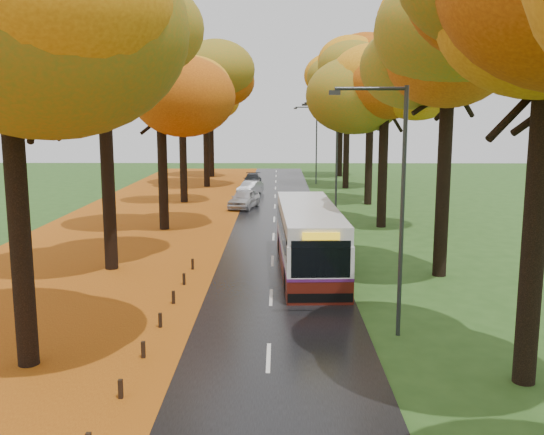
{
  "coord_description": "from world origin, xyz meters",
  "views": [
    {
      "loc": [
        0.29,
        -10.91,
        7.1
      ],
      "look_at": [
        0.0,
        15.65,
        2.6
      ],
      "focal_mm": 40.0,
      "sensor_mm": 36.0,
      "label": 1
    }
  ],
  "objects_px": {
    "car_white": "(244,199)",
    "car_silver": "(250,188)",
    "streetlamp_far": "(314,139)",
    "bus": "(308,236)",
    "streetlamp_near": "(395,192)",
    "streetlamp_mid": "(333,151)",
    "car_dark": "(252,180)"
  },
  "relations": [
    {
      "from": "car_silver",
      "to": "streetlamp_far",
      "type": "bearing_deg",
      "value": 74.13
    },
    {
      "from": "streetlamp_near",
      "to": "car_white",
      "type": "bearing_deg",
      "value": 103.08
    },
    {
      "from": "streetlamp_far",
      "to": "car_silver",
      "type": "relative_size",
      "value": 2.16
    },
    {
      "from": "car_white",
      "to": "car_silver",
      "type": "height_order",
      "value": "car_white"
    },
    {
      "from": "streetlamp_near",
      "to": "car_dark",
      "type": "height_order",
      "value": "streetlamp_near"
    },
    {
      "from": "streetlamp_near",
      "to": "car_silver",
      "type": "bearing_deg",
      "value": 100.05
    },
    {
      "from": "streetlamp_near",
      "to": "car_silver",
      "type": "distance_m",
      "value": 35.73
    },
    {
      "from": "car_silver",
      "to": "car_white",
      "type": "bearing_deg",
      "value": -72.23
    },
    {
      "from": "streetlamp_far",
      "to": "bus",
      "type": "relative_size",
      "value": 0.71
    },
    {
      "from": "streetlamp_mid",
      "to": "car_dark",
      "type": "bearing_deg",
      "value": 107.68
    },
    {
      "from": "streetlamp_far",
      "to": "car_dark",
      "type": "height_order",
      "value": "streetlamp_far"
    },
    {
      "from": "car_white",
      "to": "car_dark",
      "type": "height_order",
      "value": "car_white"
    },
    {
      "from": "car_white",
      "to": "car_silver",
      "type": "xyz_separation_m",
      "value": [
        0.1,
        7.85,
        -0.11
      ]
    },
    {
      "from": "streetlamp_near",
      "to": "car_silver",
      "type": "height_order",
      "value": "streetlamp_near"
    },
    {
      "from": "car_white",
      "to": "bus",
      "type": "bearing_deg",
      "value": -64.13
    },
    {
      "from": "streetlamp_mid",
      "to": "streetlamp_far",
      "type": "distance_m",
      "value": 22.0
    },
    {
      "from": "streetlamp_near",
      "to": "bus",
      "type": "distance_m",
      "value": 9.36
    },
    {
      "from": "bus",
      "to": "car_dark",
      "type": "distance_m",
      "value": 33.49
    },
    {
      "from": "car_dark",
      "to": "streetlamp_near",
      "type": "bearing_deg",
      "value": -80.69
    },
    {
      "from": "streetlamp_far",
      "to": "bus",
      "type": "xyz_separation_m",
      "value": [
        -2.27,
        -35.48,
        -3.14
      ]
    },
    {
      "from": "streetlamp_far",
      "to": "bus",
      "type": "distance_m",
      "value": 35.69
    },
    {
      "from": "streetlamp_far",
      "to": "car_white",
      "type": "bearing_deg",
      "value": -110.44
    },
    {
      "from": "streetlamp_mid",
      "to": "car_silver",
      "type": "height_order",
      "value": "streetlamp_mid"
    },
    {
      "from": "car_silver",
      "to": "car_dark",
      "type": "xyz_separation_m",
      "value": [
        -0.1,
        6.81,
        0.01
      ]
    },
    {
      "from": "streetlamp_near",
      "to": "car_silver",
      "type": "xyz_separation_m",
      "value": [
        -6.19,
        34.95,
        -4.06
      ]
    },
    {
      "from": "car_silver",
      "to": "car_dark",
      "type": "bearing_deg",
      "value": 109.39
    },
    {
      "from": "streetlamp_near",
      "to": "car_dark",
      "type": "relative_size",
      "value": 1.87
    },
    {
      "from": "car_silver",
      "to": "streetlamp_mid",
      "type": "bearing_deg",
      "value": -45.92
    },
    {
      "from": "streetlamp_near",
      "to": "bus",
      "type": "bearing_deg",
      "value": 104.94
    },
    {
      "from": "streetlamp_near",
      "to": "bus",
      "type": "height_order",
      "value": "streetlamp_near"
    },
    {
      "from": "streetlamp_far",
      "to": "streetlamp_mid",
      "type": "bearing_deg",
      "value": -90.0
    },
    {
      "from": "streetlamp_far",
      "to": "car_dark",
      "type": "relative_size",
      "value": 1.87
    }
  ]
}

